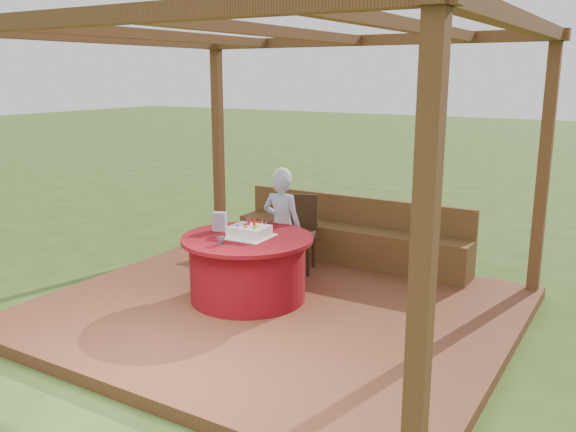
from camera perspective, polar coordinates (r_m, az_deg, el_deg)
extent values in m
plane|color=#35551C|center=(6.26, -1.20, -9.40)|extent=(60.00, 60.00, 0.00)
cube|color=brown|center=(6.24, -1.21, -8.89)|extent=(4.50, 4.00, 0.12)
cube|color=brown|center=(3.30, 12.54, -4.52)|extent=(0.12, 0.12, 2.60)
cube|color=brown|center=(8.61, -6.54, 6.54)|extent=(0.12, 0.12, 2.60)
cube|color=brown|center=(6.90, 22.81, 3.95)|extent=(0.12, 0.12, 2.60)
cube|color=brown|center=(4.33, -15.54, 17.69)|extent=(4.50, 0.14, 0.12)
cube|color=brown|center=(7.44, 6.79, 15.99)|extent=(4.50, 0.14, 0.12)
cube|color=brown|center=(7.17, -16.42, 15.68)|extent=(0.14, 4.00, 0.12)
cube|color=brown|center=(4.98, 20.74, 16.69)|extent=(0.14, 4.00, 0.12)
cube|color=brown|center=(6.58, -11.32, 16.21)|extent=(0.10, 3.70, 0.10)
cube|color=brown|center=(5.79, -1.34, 16.90)|extent=(0.10, 3.70, 0.10)
cube|color=brown|center=(5.21, 11.36, 17.07)|extent=(0.10, 3.70, 0.10)
cube|color=brown|center=(7.56, 5.72, -2.69)|extent=(3.00, 0.42, 0.45)
cube|color=brown|center=(7.62, 6.38, 0.53)|extent=(3.00, 0.06, 0.35)
cylinder|color=maroon|center=(6.31, -3.79, -5.04)|extent=(1.18, 1.18, 0.63)
cylinder|color=maroon|center=(6.22, -3.84, -2.12)|extent=(1.35, 1.35, 0.04)
cube|color=#332010|center=(7.16, 0.77, -1.77)|extent=(0.56, 0.56, 0.05)
cylinder|color=#332010|center=(7.09, -0.91, -3.75)|extent=(0.04, 0.04, 0.44)
cylinder|color=#332010|center=(7.02, 1.88, -3.93)|extent=(0.04, 0.04, 0.44)
cylinder|color=#332010|center=(7.42, -0.29, -2.98)|extent=(0.04, 0.04, 0.44)
cylinder|color=#332010|center=(7.35, 2.38, -3.14)|extent=(0.04, 0.04, 0.44)
cube|color=#332010|center=(7.29, 1.09, 0.34)|extent=(0.43, 0.18, 0.45)
imported|color=#8DABD1|center=(6.82, -0.57, -0.95)|extent=(0.48, 0.34, 1.24)
sphere|color=white|center=(6.70, -0.58, 3.69)|extent=(0.21, 0.21, 0.21)
cube|color=white|center=(6.20, -3.64, -1.93)|extent=(0.45, 0.45, 0.01)
cube|color=white|center=(6.19, -3.64, -1.42)|extent=(0.39, 0.32, 0.11)
cylinder|color=red|center=(6.22, -3.71, -0.49)|extent=(0.03, 0.03, 0.07)
cylinder|color=red|center=(6.18, -3.18, -0.57)|extent=(0.03, 0.03, 0.07)
sphere|color=blue|center=(6.18, -4.73, -0.83)|extent=(0.04, 0.04, 0.04)
sphere|color=orange|center=(6.12, -4.03, -0.97)|extent=(0.04, 0.04, 0.04)
sphere|color=green|center=(6.08, -3.15, -1.05)|extent=(0.04, 0.04, 0.04)
sphere|color=red|center=(6.22, -4.00, -0.73)|extent=(0.04, 0.04, 0.04)
sphere|color=yellow|center=(6.16, -2.96, -0.86)|extent=(0.04, 0.04, 0.04)
cube|color=#C57FA8|center=(6.45, -6.41, -0.52)|extent=(0.16, 0.13, 0.20)
imported|color=white|center=(5.94, -6.31, -2.30)|extent=(0.10, 0.10, 0.08)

